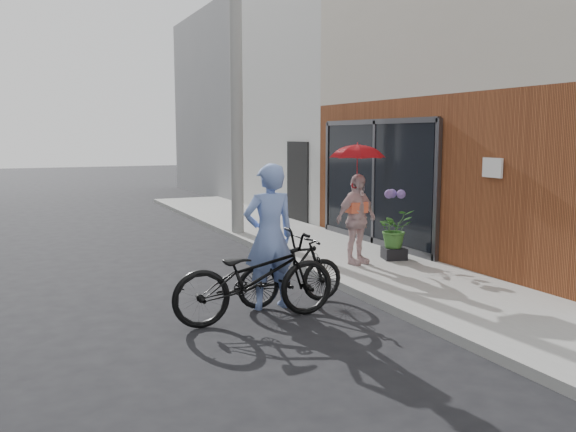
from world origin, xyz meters
TOP-DOWN VIEW (x-y plane):
  - ground at (0.00, 0.00)m, footprint 80.00×80.00m
  - sidewalk at (2.10, 2.00)m, footprint 2.20×24.00m
  - curb at (0.94, 2.00)m, footprint 0.12×24.00m
  - plaster_building at (7.20, 9.00)m, footprint 8.00×6.00m
  - east_building_far at (7.20, 16.00)m, footprint 8.00×8.00m
  - utility_pole at (1.10, 6.00)m, footprint 0.28×0.28m
  - officer at (-0.45, 0.40)m, footprint 0.72×0.48m
  - bike_left at (-0.83, -0.06)m, footprint 2.13×0.75m
  - bike_right at (-0.12, 0.41)m, footprint 1.56×0.44m
  - kimono_woman at (1.78, 1.89)m, footprint 0.97×0.62m
  - parasol at (1.78, 1.89)m, footprint 0.89×0.89m
  - planter at (2.61, 1.96)m, footprint 0.48×0.48m
  - potted_plant at (2.61, 1.96)m, footprint 0.62×0.53m

SIDE VIEW (x-z plane):
  - ground at x=0.00m, z-range 0.00..0.00m
  - sidewalk at x=2.10m, z-range 0.00..0.12m
  - curb at x=0.94m, z-range 0.00..0.12m
  - planter at x=2.61m, z-range 0.12..0.32m
  - bike_right at x=-0.12m, z-range 0.00..0.93m
  - bike_left at x=-0.83m, z-range 0.00..1.11m
  - potted_plant at x=2.61m, z-range 0.32..1.01m
  - kimono_woman at x=1.78m, z-range 0.12..1.66m
  - officer at x=-0.45m, z-range 0.00..1.95m
  - parasol at x=1.78m, z-range 1.66..2.45m
  - plaster_building at x=7.20m, z-range 0.00..7.00m
  - east_building_far at x=7.20m, z-range 0.00..7.00m
  - utility_pole at x=1.10m, z-range 0.00..7.00m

